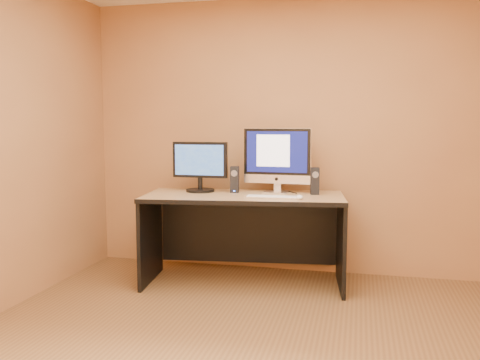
% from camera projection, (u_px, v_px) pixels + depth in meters
% --- Properties ---
extents(walls, '(4.00, 4.00, 2.60)m').
position_uv_depth(walls, '(251.00, 145.00, 2.90)').
color(walls, '#A16F40').
rests_on(walls, ground).
extents(desk, '(1.81, 0.96, 0.80)m').
position_uv_depth(desk, '(244.00, 240.00, 4.49)').
color(desk, tan).
rests_on(desk, ground).
extents(imac, '(0.63, 0.26, 0.60)m').
position_uv_depth(imac, '(276.00, 160.00, 4.56)').
color(imac, silver).
rests_on(imac, desk).
extents(second_monitor, '(0.52, 0.27, 0.45)m').
position_uv_depth(second_monitor, '(200.00, 167.00, 4.63)').
color(second_monitor, black).
rests_on(second_monitor, desk).
extents(speaker_left, '(0.08, 0.09, 0.24)m').
position_uv_depth(speaker_left, '(235.00, 179.00, 4.58)').
color(speaker_left, black).
rests_on(speaker_left, desk).
extents(speaker_right, '(0.09, 0.09, 0.24)m').
position_uv_depth(speaker_right, '(315.00, 181.00, 4.46)').
color(speaker_right, black).
rests_on(speaker_right, desk).
extents(keyboard, '(0.47, 0.14, 0.02)m').
position_uv_depth(keyboard, '(274.00, 197.00, 4.24)').
color(keyboard, silver).
rests_on(keyboard, desk).
extents(mouse, '(0.08, 0.12, 0.04)m').
position_uv_depth(mouse, '(299.00, 197.00, 4.18)').
color(mouse, white).
rests_on(mouse, desk).
extents(cable_a, '(0.15, 0.19, 0.01)m').
position_uv_depth(cable_a, '(290.00, 192.00, 4.62)').
color(cable_a, black).
rests_on(cable_a, desk).
extents(cable_b, '(0.06, 0.19, 0.01)m').
position_uv_depth(cable_b, '(274.00, 191.00, 4.66)').
color(cable_b, black).
rests_on(cable_b, desk).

